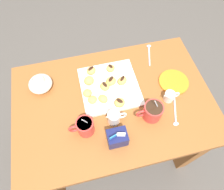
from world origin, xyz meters
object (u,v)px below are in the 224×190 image
(beignet_4, at_px, (89,81))
(beignet_8, at_px, (105,86))
(sugar_caddy, at_px, (117,138))
(beignet_1, at_px, (91,71))
(beignet_6, at_px, (120,103))
(coffee_mug_red_right, at_px, (85,126))
(chocolate_sauce_pitcher, at_px, (170,96))
(ice_cream_bowl, at_px, (40,83))
(coffee_mug_red_left, at_px, (152,111))
(saucer_orange_left, at_px, (174,82))
(beignet_5, at_px, (87,93))
(dining_table, at_px, (113,112))
(beignet_3, at_px, (103,99))
(beignet_2, at_px, (111,81))
(beignet_0, at_px, (122,81))
(cream_pitcher_white, at_px, (114,117))
(beignet_7, at_px, (111,68))
(pastry_plate_square, at_px, (109,87))
(beignet_9, at_px, (92,100))

(beignet_4, relative_size, beignet_8, 1.03)
(sugar_caddy, height_order, beignet_1, sugar_caddy)
(beignet_6, bearing_deg, coffee_mug_red_right, 25.26)
(chocolate_sauce_pitcher, relative_size, beignet_4, 1.71)
(ice_cream_bowl, relative_size, beignet_6, 2.25)
(beignet_4, bearing_deg, coffee_mug_red_left, 136.11)
(saucer_orange_left, relative_size, beignet_5, 3.47)
(dining_table, relative_size, beignet_3, 20.00)
(dining_table, distance_m, beignet_2, 0.20)
(beignet_0, bearing_deg, saucer_orange_left, 169.01)
(chocolate_sauce_pitcher, bearing_deg, cream_pitcher_white, 9.49)
(beignet_4, bearing_deg, beignet_2, 165.22)
(dining_table, bearing_deg, beignet_5, -26.07)
(saucer_orange_left, height_order, beignet_7, beignet_7)
(pastry_plate_square, relative_size, beignet_3, 5.87)
(coffee_mug_red_left, bearing_deg, sugar_caddy, 23.45)
(beignet_1, xyz_separation_m, beignet_9, (0.03, 0.18, -0.00))
(coffee_mug_red_left, bearing_deg, coffee_mug_red_right, 0.00)
(sugar_caddy, relative_size, chocolate_sauce_pitcher, 1.15)
(dining_table, xyz_separation_m, cream_pitcher_white, (0.02, 0.11, 0.18))
(beignet_1, bearing_deg, saucer_orange_left, 159.43)
(pastry_plate_square, distance_m, cream_pitcher_white, 0.20)
(sugar_caddy, bearing_deg, beignet_7, -99.16)
(coffee_mug_red_left, relative_size, beignet_7, 2.84)
(coffee_mug_red_right, xyz_separation_m, beignet_4, (-0.06, -0.25, -0.01))
(beignet_3, xyz_separation_m, beignet_6, (-0.08, 0.04, 0.00))
(beignet_2, xyz_separation_m, beignet_9, (0.12, 0.08, -0.00))
(pastry_plate_square, xyz_separation_m, beignet_6, (-0.03, 0.12, 0.03))
(pastry_plate_square, bearing_deg, beignet_9, 34.24)
(beignet_5, relative_size, beignet_6, 0.85)
(beignet_3, xyz_separation_m, beignet_8, (-0.02, -0.07, 0.00))
(beignet_3, bearing_deg, beignet_0, -146.48)
(coffee_mug_red_right, relative_size, beignet_2, 2.45)
(beignet_7, bearing_deg, coffee_mug_red_left, 113.21)
(beignet_2, height_order, beignet_7, beignet_2)
(coffee_mug_red_right, distance_m, beignet_2, 0.28)
(coffee_mug_red_left, relative_size, beignet_9, 2.85)
(chocolate_sauce_pitcher, height_order, beignet_4, chocolate_sauce_pitcher)
(pastry_plate_square, height_order, sugar_caddy, sugar_caddy)
(pastry_plate_square, height_order, ice_cream_bowl, ice_cream_bowl)
(dining_table, xyz_separation_m, coffee_mug_red_right, (0.17, 0.12, 0.18))
(coffee_mug_red_right, height_order, beignet_6, coffee_mug_red_right)
(pastry_plate_square, height_order, beignet_0, beignet_0)
(beignet_4, bearing_deg, beignet_7, -157.16)
(beignet_3, relative_size, beignet_8, 0.99)
(beignet_6, xyz_separation_m, beignet_9, (0.13, -0.05, -0.00))
(beignet_3, bearing_deg, coffee_mug_red_left, 148.65)
(beignet_1, xyz_separation_m, beignet_4, (0.02, 0.06, 0.00))
(beignet_8, height_order, beignet_9, beignet_8)
(pastry_plate_square, height_order, chocolate_sauce_pitcher, chocolate_sauce_pitcher)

